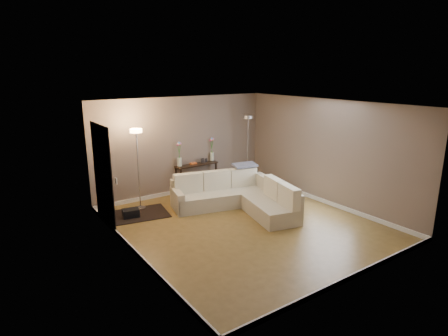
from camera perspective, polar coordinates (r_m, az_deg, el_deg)
floor at (r=8.26m, az=3.19°, el=-8.60°), size 5.00×5.50×0.01m
ceiling at (r=7.62m, az=3.47°, el=9.74°), size 5.00×5.50×0.01m
wall_back at (r=10.10m, az=-6.33°, el=3.42°), size 5.00×0.02×2.60m
wall_front at (r=6.00m, az=19.75°, el=-5.25°), size 5.00×0.02×2.60m
wall_left at (r=6.65m, az=-14.04°, el=-2.88°), size 0.02×5.50×2.60m
wall_right at (r=9.55m, az=15.32°, el=2.33°), size 0.02×5.50×2.60m
baseboard_back at (r=10.40m, az=-6.07°, el=-3.37°), size 5.00×0.03×0.10m
baseboard_front at (r=6.53m, az=18.60°, el=-15.57°), size 5.00×0.03×0.10m
baseboard_left at (r=7.13m, az=-13.22°, el=-12.47°), size 0.03×5.50×0.10m
baseboard_right at (r=9.86m, az=14.74°, el=-4.80°), size 0.03×5.50×0.10m
doorway at (r=8.27m, az=-17.98°, el=-1.17°), size 0.02×1.20×2.20m
switch_plate at (r=7.46m, az=-16.12°, el=-1.92°), size 0.02×0.08×0.12m
sectional_sofa at (r=9.07m, az=2.17°, el=-4.30°), size 2.50×2.77×0.84m
throw_blanket at (r=9.58m, az=3.19°, el=0.47°), size 0.65×0.45×0.08m
console_table at (r=10.34m, az=-4.58°, el=-1.22°), size 1.27×0.40×0.77m
leaning_mirror at (r=10.35m, az=-4.78°, el=2.81°), size 0.89×0.09×0.69m
table_decor at (r=10.26m, az=-4.16°, el=0.86°), size 0.53×0.12×0.13m
flower_vase_left at (r=9.96m, az=-6.83°, el=1.84°), size 0.15×0.12×0.66m
flower_vase_right at (r=10.52m, az=-1.87°, el=2.63°), size 0.15×0.12×0.66m
floor_lamp_lit at (r=8.98m, az=-13.07°, el=2.22°), size 0.32×0.32×1.95m
floor_lamp_unlit at (r=10.64m, az=3.66°, el=4.82°), size 0.34×0.34×2.04m
charcoal_rug at (r=9.00m, az=-12.74°, el=-6.85°), size 1.42×1.16×0.02m
black_bag at (r=8.85m, az=-14.01°, el=-6.82°), size 0.40×0.31×0.23m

